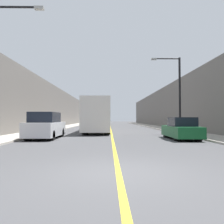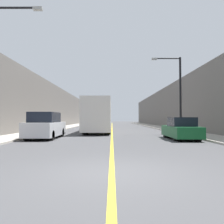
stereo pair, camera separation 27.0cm
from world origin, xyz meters
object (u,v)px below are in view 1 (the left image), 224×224
object	(u,v)px
parked_suv_left	(46,126)
street_lamp_right	(177,89)
car_right_near	(181,129)
bus	(98,115)

from	to	relation	value
parked_suv_left	street_lamp_right	size ratio (longest dim) A/B	0.67
car_right_near	parked_suv_left	bearing A→B (deg)	176.20
parked_suv_left	street_lamp_right	distance (m)	12.33
car_right_near	street_lamp_right	distance (m)	6.25
bus	car_right_near	xyz separation A→B (m)	(6.29, -8.10, -1.10)
bus	street_lamp_right	bearing A→B (deg)	-22.31
bus	street_lamp_right	size ratio (longest dim) A/B	1.51
car_right_near	street_lamp_right	size ratio (longest dim) A/B	0.60
car_right_near	street_lamp_right	bearing A→B (deg)	75.45
parked_suv_left	street_lamp_right	bearing A→B (deg)	21.45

